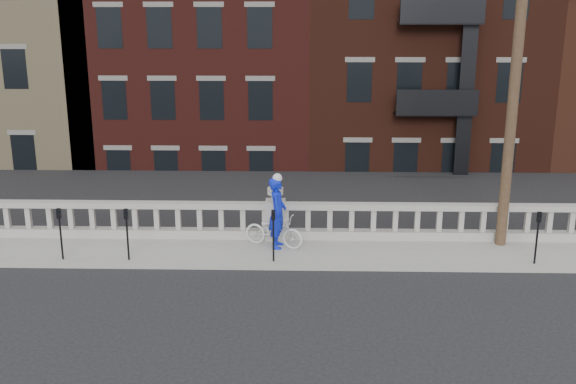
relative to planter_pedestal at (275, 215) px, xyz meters
The scene contains 12 objects.
ground 4.04m from the planter_pedestal, 90.00° to the right, with size 120.00×120.00×0.00m, color black.
sidewalk 1.21m from the planter_pedestal, 90.00° to the right, with size 32.00×2.20×0.15m, color gray.
balustrade 0.19m from the planter_pedestal, ahead, with size 28.00×0.34×1.03m.
planter_pedestal is the anchor object (origin of this frame).
lower_level 19.19m from the planter_pedestal, 88.31° to the left, with size 80.00×44.00×20.80m.
utility_pole 7.61m from the planter_pedestal, ahead, with size 1.60×0.28×10.00m.
parking_meter_a 5.69m from the planter_pedestal, 161.56° to the right, with size 0.10×0.09×1.36m.
parking_meter_b 4.11m from the planter_pedestal, 153.99° to the right, with size 0.10×0.09×1.36m.
parking_meter_c 1.81m from the planter_pedestal, 89.06° to the right, with size 0.10×0.09×1.36m.
parking_meter_d 6.87m from the planter_pedestal, 15.19° to the right, with size 0.10×0.09×1.36m.
bicycle 0.71m from the planter_pedestal, 91.09° to the right, with size 0.59×1.68×0.88m, color silver.
cyclist 0.78m from the planter_pedestal, 83.01° to the right, with size 0.71×0.46×1.94m, color #0D1FCE.
Camera 1 is at (0.79, -13.19, 6.06)m, focal length 40.00 mm.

